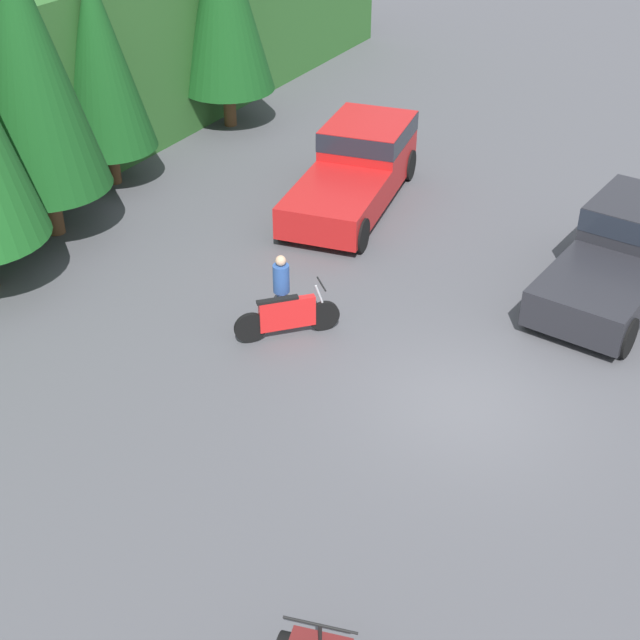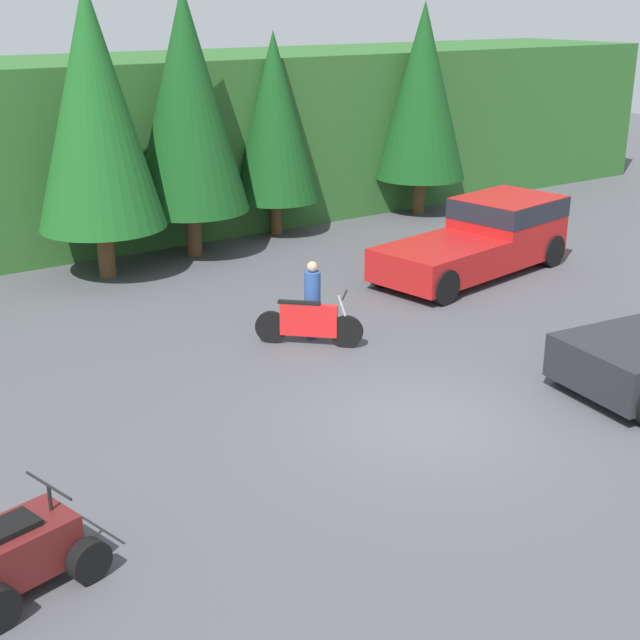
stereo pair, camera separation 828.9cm
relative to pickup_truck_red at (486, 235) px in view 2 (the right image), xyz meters
name	(u,v)px [view 2 (the right image)]	position (x,y,z in m)	size (l,w,h in m)	color
ground_plane	(424,422)	(-7.30, -6.10, -1.00)	(80.00, 80.00, 0.00)	#4C4C51
hillside_backdrop	(84,149)	(-7.30, 9.90, 1.63)	(44.00, 6.00, 5.26)	#2D6028
tree_left	(94,108)	(-8.59, 5.25, 3.37)	(3.27, 3.27, 7.43)	brown
tree_mid_left	(187,101)	(-5.74, 5.83, 3.31)	(3.23, 3.23, 7.33)	brown
tree_mid_right	(274,117)	(-2.53, 6.58, 2.58)	(2.68, 2.68, 6.09)	brown
tree_right	(422,92)	(2.97, 6.28, 3.06)	(3.03, 3.03, 6.89)	brown
pickup_truck_red	(486,235)	(0.00, 0.00, 0.00)	(6.11, 3.20, 1.88)	red
dirt_bike	(309,323)	(-6.93, -1.90, -0.51)	(1.74, 1.68, 1.17)	black
quad_atv	(19,553)	(-14.46, -6.76, -0.52)	(2.10, 1.69, 1.23)	black
rider_person	(312,297)	(-6.62, -1.57, -0.07)	(0.50, 0.50, 1.71)	navy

